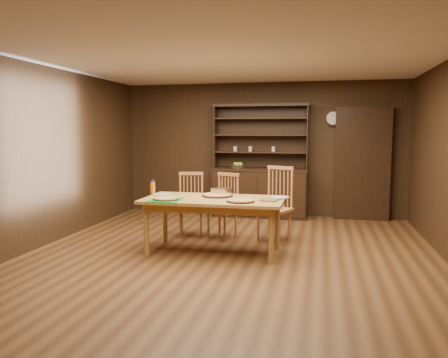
% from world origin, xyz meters
% --- Properties ---
extents(floor, '(6.00, 6.00, 0.00)m').
position_xyz_m(floor, '(0.00, 0.00, 0.00)').
color(floor, brown).
rests_on(floor, ground).
extents(room_shell, '(6.00, 6.00, 6.00)m').
position_xyz_m(room_shell, '(0.00, 0.00, 1.58)').
color(room_shell, silver).
rests_on(room_shell, floor).
extents(china_hutch, '(1.84, 0.52, 2.17)m').
position_xyz_m(china_hutch, '(-0.00, 2.75, 0.60)').
color(china_hutch, black).
rests_on(china_hutch, floor).
extents(doorway, '(1.00, 0.18, 2.10)m').
position_xyz_m(doorway, '(1.90, 2.90, 1.05)').
color(doorway, black).
rests_on(doorway, floor).
extents(wall_clock, '(0.30, 0.05, 0.30)m').
position_xyz_m(wall_clock, '(1.35, 2.96, 1.90)').
color(wall_clock, black).
rests_on(wall_clock, room_shell).
extents(dining_table, '(1.90, 0.95, 0.75)m').
position_xyz_m(dining_table, '(-0.26, 0.11, 0.67)').
color(dining_table, '#C89245').
rests_on(dining_table, floor).
extents(chair_left, '(0.50, 0.49, 1.01)m').
position_xyz_m(chair_left, '(-0.86, 1.01, 0.53)').
color(chair_left, '#B7763E').
rests_on(chair_left, floor).
extents(chair_center, '(0.53, 0.52, 1.01)m').
position_xyz_m(chair_center, '(-0.30, 0.98, 0.53)').
color(chair_center, '#B7763E').
rests_on(chair_center, floor).
extents(chair_right, '(0.60, 0.59, 1.12)m').
position_xyz_m(chair_right, '(0.51, 1.01, 0.60)').
color(chair_right, '#B7763E').
rests_on(chair_right, floor).
extents(pizza_left, '(0.34, 0.34, 0.04)m').
position_xyz_m(pizza_left, '(-0.85, -0.16, 0.77)').
color(pizza_left, black).
rests_on(pizza_left, dining_table).
extents(pizza_right, '(0.37, 0.37, 0.04)m').
position_xyz_m(pizza_right, '(0.15, -0.10, 0.77)').
color(pizza_right, black).
rests_on(pizza_right, dining_table).
extents(pizza_center, '(0.44, 0.44, 0.04)m').
position_xyz_m(pizza_center, '(-0.26, 0.31, 0.77)').
color(pizza_center, black).
rests_on(pizza_center, dining_table).
extents(cooling_rack, '(0.45, 0.45, 0.02)m').
position_xyz_m(cooling_rack, '(-0.84, -0.21, 0.76)').
color(cooling_rack, green).
rests_on(cooling_rack, dining_table).
extents(plate_left, '(0.26, 0.26, 0.02)m').
position_xyz_m(plate_left, '(-1.06, 0.25, 0.76)').
color(plate_left, silver).
rests_on(plate_left, dining_table).
extents(plate_right, '(0.27, 0.27, 0.02)m').
position_xyz_m(plate_right, '(0.61, 0.35, 0.76)').
color(plate_right, silver).
rests_on(plate_right, dining_table).
extents(foil_dish, '(0.29, 0.24, 0.10)m').
position_xyz_m(foil_dish, '(-0.23, 0.45, 0.80)').
color(foil_dish, white).
rests_on(foil_dish, dining_table).
extents(juice_bottle, '(0.07, 0.07, 0.20)m').
position_xyz_m(juice_bottle, '(-1.24, 0.34, 0.84)').
color(juice_bottle, orange).
rests_on(juice_bottle, dining_table).
extents(pot_holder_a, '(0.24, 0.24, 0.02)m').
position_xyz_m(pot_holder_a, '(0.50, 0.08, 0.76)').
color(pot_holder_a, '#A31217').
rests_on(pot_holder_a, dining_table).
extents(pot_holder_b, '(0.26, 0.26, 0.01)m').
position_xyz_m(pot_holder_b, '(0.53, 0.16, 0.76)').
color(pot_holder_b, '#A31217').
rests_on(pot_holder_b, dining_table).
extents(fruit_bowl, '(0.29, 0.29, 0.12)m').
position_xyz_m(fruit_bowl, '(-0.42, 2.69, 0.98)').
color(fruit_bowl, black).
rests_on(fruit_bowl, china_hutch).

